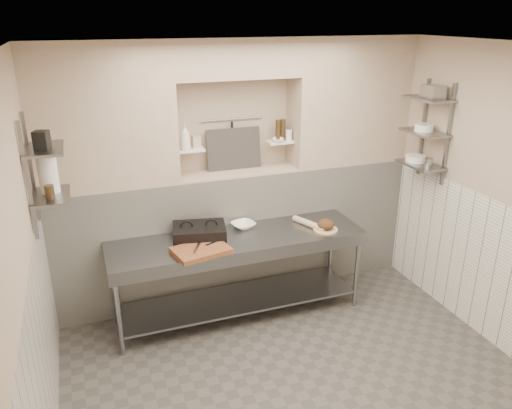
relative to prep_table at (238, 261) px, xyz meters
name	(u,v)px	position (x,y,z in m)	size (l,w,h in m)	color
floor	(300,386)	(0.18, -1.18, -0.69)	(4.00, 3.90, 0.10)	#4C4743
ceiling	(314,39)	(0.18, -1.18, 2.21)	(4.00, 3.90, 0.10)	silver
wall_left	(17,282)	(-1.87, -1.18, 0.76)	(0.10, 3.90, 2.80)	tan
wall_right	(512,204)	(2.23, -1.18, 0.76)	(0.10, 3.90, 2.80)	tan
wall_back	(230,167)	(0.18, 0.82, 0.76)	(4.00, 0.10, 2.80)	tan
backwall_lower	(238,232)	(0.18, 0.57, 0.06)	(4.00, 0.40, 1.40)	silver
alcove_sill	(237,172)	(0.18, 0.57, 0.77)	(1.30, 0.40, 0.02)	tan
backwall_pillar_left	(103,116)	(-1.15, 0.57, 1.46)	(1.35, 0.40, 1.40)	tan
backwall_pillar_right	(349,101)	(1.50, 0.57, 1.46)	(1.35, 0.40, 1.40)	tan
backwall_header	(235,58)	(0.18, 0.57, 1.96)	(1.30, 0.40, 0.40)	tan
wainscot_left	(44,368)	(-1.81, -1.18, 0.06)	(0.02, 3.90, 1.40)	silver
wainscot_right	(493,273)	(2.17, -1.18, 0.06)	(0.02, 3.90, 1.40)	silver
alcove_shelf_left	(190,150)	(-0.32, 0.57, 1.06)	(0.28, 0.16, 0.03)	white
alcove_shelf_right	(280,142)	(0.68, 0.57, 1.06)	(0.28, 0.16, 0.03)	white
utensil_rail	(231,119)	(0.18, 0.74, 1.31)	(0.02, 0.02, 0.70)	gray
hanging_steel	(232,135)	(0.18, 0.72, 1.14)	(0.02, 0.02, 0.30)	black
splash_panel	(234,149)	(0.18, 0.67, 1.00)	(0.60, 0.02, 0.45)	#383330
shelf_rail_left_a	(31,168)	(-1.80, 0.07, 1.16)	(0.03, 0.03, 0.95)	slate
shelf_rail_left_b	(28,182)	(-1.80, -0.33, 1.16)	(0.03, 0.03, 0.95)	slate
wall_shelf_left_lower	(51,196)	(-1.66, -0.13, 0.96)	(0.30, 0.50, 0.03)	slate
wall_shelf_left_upper	(44,149)	(-1.66, -0.13, 1.36)	(0.30, 0.50, 0.03)	slate
shelf_rail_right_a	(423,128)	(2.15, 0.07, 1.21)	(0.03, 0.03, 1.05)	slate
shelf_rail_right_b	(448,136)	(2.15, -0.33, 1.21)	(0.03, 0.03, 1.05)	slate
wall_shelf_right_lower	(421,165)	(2.02, -0.13, 0.86)	(0.30, 0.50, 0.03)	slate
wall_shelf_right_mid	(425,132)	(2.02, -0.13, 1.21)	(0.30, 0.50, 0.03)	slate
wall_shelf_right_upper	(429,99)	(2.02, -0.13, 1.56)	(0.30, 0.50, 0.03)	slate
prep_table	(238,261)	(0.00, 0.00, 0.00)	(2.60, 0.70, 0.90)	gray
panini_press	(199,232)	(-0.37, 0.11, 0.33)	(0.58, 0.47, 0.14)	black
cutting_board	(201,250)	(-0.43, -0.20, 0.28)	(0.51, 0.36, 0.05)	brown
knife_blade	(216,242)	(-0.26, -0.11, 0.31)	(0.26, 0.03, 0.01)	gray
tongs	(197,247)	(-0.46, -0.18, 0.31)	(0.02, 0.02, 0.25)	gray
mixing_bowl	(243,225)	(0.13, 0.22, 0.29)	(0.24, 0.24, 0.06)	white
rolling_pin	(309,224)	(0.80, 0.02, 0.29)	(0.06, 0.06, 0.42)	#C9AE87
bread_board	(325,230)	(0.91, -0.13, 0.26)	(0.25, 0.25, 0.01)	#C9AE87
bread_loaf	(326,224)	(0.91, -0.13, 0.33)	(0.18, 0.18, 0.11)	#4C2D19
bottle_soap	(185,137)	(-0.38, 0.53, 1.20)	(0.10, 0.10, 0.26)	white
jar_alcove	(196,142)	(-0.25, 0.59, 1.13)	(0.08, 0.08, 0.12)	tan
bowl_alcove	(278,140)	(0.64, 0.52, 1.09)	(0.13, 0.13, 0.04)	white
condiment_a	(283,129)	(0.72, 0.60, 1.18)	(0.06, 0.06, 0.23)	#322211
condiment_b	(278,130)	(0.66, 0.59, 1.18)	(0.06, 0.06, 0.23)	#322211
condiment_c	(289,135)	(0.77, 0.55, 1.13)	(0.07, 0.07, 0.12)	white
jug_left	(48,174)	(-1.66, -0.07, 1.13)	(0.16, 0.16, 0.31)	white
jar_left	(50,192)	(-1.66, -0.22, 1.03)	(0.07, 0.07, 0.11)	#322211
box_left_upper	(42,140)	(-1.66, -0.21, 1.45)	(0.11, 0.11, 0.15)	black
bowl_right	(416,158)	(2.02, -0.04, 0.90)	(0.22, 0.22, 0.07)	white
canister_right	(429,162)	(2.02, -0.25, 0.92)	(0.09, 0.09, 0.09)	gray
bowl_right_mid	(424,128)	(2.02, -0.11, 1.26)	(0.19, 0.19, 0.07)	white
basket_right	(433,92)	(2.02, -0.19, 1.64)	(0.17, 0.21, 0.13)	gray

